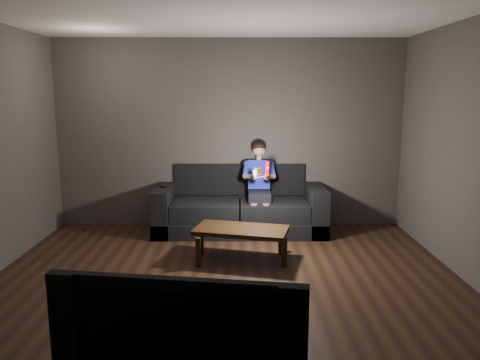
{
  "coord_description": "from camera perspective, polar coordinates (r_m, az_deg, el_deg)",
  "views": [
    {
      "loc": [
        0.13,
        -4.27,
        1.94
      ],
      "look_at": [
        0.15,
        1.55,
        0.85
      ],
      "focal_mm": 35.0,
      "sensor_mm": 36.0,
      "label": 1
    }
  ],
  "objects": [
    {
      "name": "ceiling",
      "position": [
        4.34,
        -2.05,
        20.67
      ],
      "size": [
        5.0,
        5.0,
        0.02
      ],
      "primitive_type": "cube",
      "color": "beige",
      "rests_on": "back_wall"
    },
    {
      "name": "sofa",
      "position": [
        6.68,
        -0.02,
        -3.6
      ],
      "size": [
        2.37,
        1.02,
        0.92
      ],
      "color": "black",
      "rests_on": "floor"
    },
    {
      "name": "front_wall",
      "position": [
        1.87,
        -4.23,
        -7.87
      ],
      "size": [
        5.0,
        0.04,
        2.7
      ],
      "primitive_type": "cube",
      "color": "#3D3734",
      "rests_on": "ground"
    },
    {
      "name": "wii_remote_red",
      "position": [
        6.06,
        3.36,
        1.35
      ],
      "size": [
        0.06,
        0.08,
        0.19
      ],
      "color": "#E50005",
      "rests_on": "child"
    },
    {
      "name": "child",
      "position": [
        6.52,
        2.35,
        0.14
      ],
      "size": [
        0.46,
        0.56,
        1.13
      ],
      "color": "black",
      "rests_on": "sofa"
    },
    {
      "name": "coffee_table",
      "position": [
        5.48,
        0.14,
        -6.4
      ],
      "size": [
        1.16,
        0.77,
        0.39
      ],
      "color": "black",
      "rests_on": "floor"
    },
    {
      "name": "tv",
      "position": [
        2.31,
        -7.0,
        -18.37
      ],
      "size": [
        1.16,
        0.32,
        0.66
      ],
      "primitive_type": "imported",
      "rotation": [
        0.0,
        0.0,
        -0.15
      ],
      "color": "black",
      "rests_on": "media_console"
    },
    {
      "name": "floor",
      "position": [
        4.69,
        -1.82,
        -13.82
      ],
      "size": [
        5.0,
        5.0,
        0.0
      ],
      "primitive_type": "plane",
      "color": "black",
      "rests_on": "ground"
    },
    {
      "name": "nunchuk_white",
      "position": [
        6.07,
        1.82,
        0.92
      ],
      "size": [
        0.05,
        0.08,
        0.14
      ],
      "color": "white",
      "rests_on": "child"
    },
    {
      "name": "wii_remote_black",
      "position": [
        6.6,
        -9.33,
        -0.7
      ],
      "size": [
        0.08,
        0.16,
        0.03
      ],
      "color": "black",
      "rests_on": "sofa"
    },
    {
      "name": "back_wall",
      "position": [
        6.8,
        -1.3,
        5.63
      ],
      "size": [
        5.0,
        0.04,
        2.7
      ],
      "primitive_type": "cube",
      "color": "#3D3734",
      "rests_on": "ground"
    }
  ]
}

